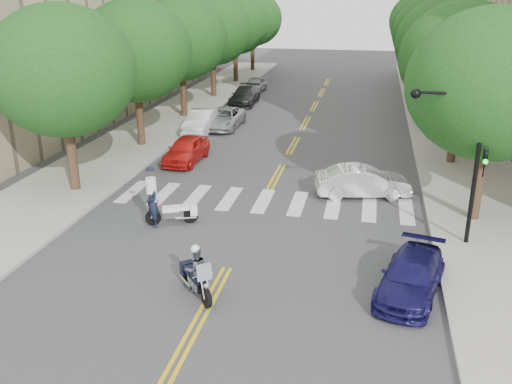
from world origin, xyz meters
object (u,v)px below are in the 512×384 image
(motorcycle_police, at_px, (196,272))
(motorcycle_parked, at_px, (176,212))
(convertible, at_px, (363,182))
(officer_standing, at_px, (152,203))
(sedan_blue, at_px, (411,276))

(motorcycle_police, bearing_deg, motorcycle_parked, -103.38)
(motorcycle_police, relative_size, convertible, 0.42)
(motorcycle_parked, distance_m, convertible, 8.62)
(officer_standing, bearing_deg, sedan_blue, 30.73)
(motorcycle_police, distance_m, convertible, 11.01)
(motorcycle_police, distance_m, motorcycle_parked, 5.77)
(motorcycle_parked, bearing_deg, convertible, -78.91)
(convertible, bearing_deg, officer_standing, 109.89)
(motorcycle_parked, relative_size, officer_standing, 1.03)
(motorcycle_police, height_order, sedan_blue, motorcycle_police)
(motorcycle_parked, height_order, convertible, convertible)
(motorcycle_police, bearing_deg, officer_standing, -94.08)
(motorcycle_parked, xyz_separation_m, convertible, (7.23, 4.69, 0.22))
(officer_standing, height_order, convertible, officer_standing)
(convertible, height_order, sedan_blue, convertible)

